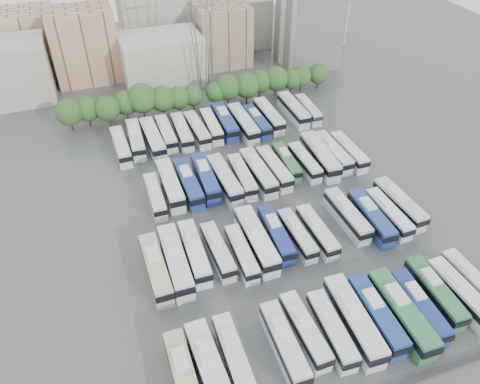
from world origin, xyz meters
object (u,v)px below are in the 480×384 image
object	(u,v)px
bus_r0_s0	(184,378)
bus_r2_s11	(320,156)
bus_r3_s5	(197,129)
bus_r0_s7	(354,320)
electricity_pylon	(200,18)
bus_r1_s3	(218,251)
bus_r1_s2	(194,252)
bus_r3_s7	(225,122)
bus_r2_s5	(224,179)
bus_r3_s13	(308,109)
bus_r2_s2	(170,185)
bus_r2_s8	(274,168)
bus_r3_s6	(211,126)
bus_r0_s5	(305,330)
bus_r1_s4	(242,253)
bus_r1_s6	(276,234)
bus_r2_s6	(242,176)
bus_r0_s11	(434,292)
bus_r0_s8	(377,315)
bus_r1_s5	(256,240)
apartment_tower	(310,16)
bus_r2_s9	(286,162)
bus_r0_s6	(331,330)
bus_r2_s12	(332,152)
bus_r0_s1	(211,372)
bus_r0_s4	(284,344)
bus_r3_s9	(257,122)
bus_r1_s7	(297,235)
bus_r2_s10	(305,162)
bus_r3_s2	(153,139)
bus_r2_s1	(155,196)
bus_r3_s3	(166,133)
bus_r1_s10	(347,215)
bus_r1_s11	(371,217)
bus_r2_s13	(349,151)
bus_r0_s2	(234,356)
bus_r3_s4	(182,132)
bus_r3_s8	(243,123)
bus_r1_s13	(399,204)
bus_r3_s10	(269,116)
bus_r3_s0	(121,146)
bus_r1_s0	(156,269)
bus_r3_s12	(293,110)
bus_r1_s1	(176,261)
bus_r2_s7	(258,172)

from	to	relation	value
bus_r0_s0	bus_r2_s11	bearing A→B (deg)	45.10
bus_r3_s5	bus_r0_s7	bearing A→B (deg)	-85.43
electricity_pylon	bus_r1_s3	xyz separation A→B (m)	(-13.49, -55.47, -16.95)
bus_r1_s2	bus_r3_s7	bearing A→B (deg)	66.68
bus_r2_s5	bus_r3_s13	xyz separation A→B (m)	(26.45, 19.39, -0.31)
bus_r0_s0	bus_r2_s2	bearing A→B (deg)	79.93
bus_r2_s8	bus_r3_s6	distance (m)	20.37
bus_r0_s5	bus_r1_s4	xyz separation A→B (m)	(-3.14, 15.80, -0.07)
bus_r1_s6	bus_r2_s6	bearing A→B (deg)	92.55
bus_r0_s11	bus_r3_s6	world-z (taller)	bus_r0_s11
bus_r0_s8	bus_r1_s3	world-z (taller)	bus_r0_s8
bus_r0_s0	bus_r1_s5	size ratio (longest dim) A/B	0.89
apartment_tower	bus_r2_s9	distance (m)	52.98
bus_r0_s6	bus_r2_s12	distance (m)	41.84
bus_r1_s4	bus_r2_s11	bearing A→B (deg)	40.99
bus_r2_s9	bus_r3_s13	distance (m)	22.02
bus_r0_s1	bus_r2_s2	world-z (taller)	bus_r0_s1
bus_r0_s4	bus_r2_s8	world-z (taller)	bus_r2_s8
bus_r3_s9	bus_r3_s6	bearing A→B (deg)	169.03
apartment_tower	bus_r1_s7	size ratio (longest dim) A/B	2.40
bus_r1_s6	bus_r2_s2	distance (m)	22.42
bus_r0_s4	bus_r1_s4	bearing A→B (deg)	90.46
bus_r2_s10	bus_r3_s2	world-z (taller)	bus_r3_s2
bus_r0_s6	bus_r2_s1	size ratio (longest dim) A/B	1.05
bus_r3_s3	bus_r2_s10	bearing A→B (deg)	-39.51
bus_r2_s6	bus_r1_s10	bearing A→B (deg)	-49.29
bus_r1_s11	bus_r2_s11	distance (m)	18.85
bus_r2_s2	bus_r2_s13	bearing A→B (deg)	-1.45
bus_r0_s7	bus_r2_s1	bearing A→B (deg)	122.09
apartment_tower	bus_r0_s2	world-z (taller)	apartment_tower
bus_r1_s5	bus_r3_s4	bearing A→B (deg)	95.05
bus_r3_s3	bus_r1_s10	bearing A→B (deg)	-57.23
bus_r3_s8	bus_r0_s1	bearing A→B (deg)	-114.53
bus_r1_s13	bus_r0_s0	bearing A→B (deg)	-158.90
bus_r1_s7	bus_r3_s10	size ratio (longest dim) A/B	0.85
bus_r0_s11	bus_r2_s10	size ratio (longest dim) A/B	1.09
bus_r3_s0	bus_r3_s2	world-z (taller)	bus_r3_s2
bus_r0_s7	bus_r1_s0	world-z (taller)	bus_r0_s7
bus_r3_s3	bus_r3_s12	xyz separation A→B (m)	(29.68, 0.22, 0.16)
bus_r0_s5	bus_r1_s1	world-z (taller)	bus_r1_s1
bus_r1_s0	bus_r3_s8	bearing A→B (deg)	52.45
bus_r3_s9	bus_r3_s10	distance (m)	3.61
electricity_pylon	bus_r2_s7	bearing A→B (deg)	-90.52
bus_r3_s0	bus_r1_s5	bearing A→B (deg)	-66.41
bus_r0_s0	bus_r3_s13	distance (m)	69.83
bus_r2_s12	bus_r3_s6	xyz separation A→B (m)	(-19.84, 18.09, -0.12)
bus_r2_s8	bus_r2_s10	world-z (taller)	bus_r2_s8
electricity_pylon	bus_r3_s3	distance (m)	28.81
bus_r0_s11	bus_r1_s3	size ratio (longest dim) A/B	1.06
bus_r1_s3	bus_r3_s2	distance (m)	35.19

